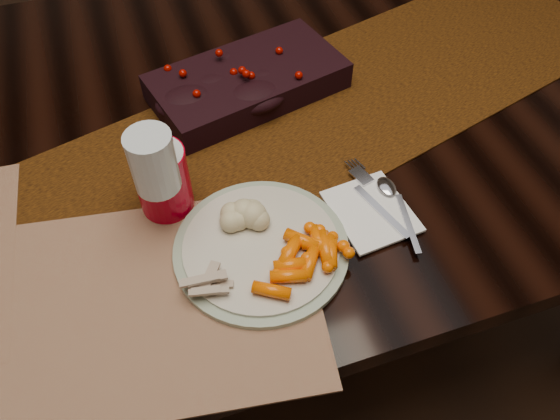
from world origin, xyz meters
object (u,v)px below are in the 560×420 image
object	(u,v)px
baby_carrots	(300,266)
turkey_shreds	(213,286)
dining_table	(240,237)
wine_glass	(159,183)
dinner_plate	(261,248)
placemat_main	(152,301)
red_cup	(163,180)
centerpiece	(248,78)
napkin	(371,211)
mashed_potatoes	(240,209)

from	to	relation	value
baby_carrots	turkey_shreds	bearing A→B (deg)	175.70
dining_table	baby_carrots	world-z (taller)	baby_carrots
wine_glass	dinner_plate	bearing A→B (deg)	-39.73
placemat_main	wine_glass	distance (m)	0.16
red_cup	wine_glass	xyz separation A→B (m)	(-0.01, -0.03, 0.03)
wine_glass	dining_table	bearing A→B (deg)	54.44
centerpiece	dinner_plate	world-z (taller)	centerpiece
dining_table	centerpiece	bearing A→B (deg)	38.84
placemat_main	baby_carrots	bearing A→B (deg)	0.83
dinner_plate	napkin	distance (m)	0.18
turkey_shreds	wine_glass	world-z (taller)	wine_glass
centerpiece	turkey_shreds	world-z (taller)	centerpiece
centerpiece	red_cup	world-z (taller)	red_cup
baby_carrots	dining_table	bearing A→B (deg)	90.58
placemat_main	wine_glass	bearing A→B (deg)	77.99
red_cup	centerpiece	bearing A→B (deg)	48.48
centerpiece	dining_table	bearing A→B (deg)	-141.16
centerpiece	baby_carrots	size ratio (longest dim) A/B	2.87
napkin	turkey_shreds	bearing A→B (deg)	-171.69
dinner_plate	baby_carrots	distance (m)	0.07
napkin	baby_carrots	bearing A→B (deg)	-158.33
mashed_potatoes	baby_carrots	bearing A→B (deg)	-64.92
placemat_main	napkin	size ratio (longest dim) A/B	3.45
placemat_main	baby_carrots	distance (m)	0.20
dinner_plate	red_cup	bearing A→B (deg)	130.50
centerpiece	mashed_potatoes	distance (m)	0.31
centerpiece	turkey_shreds	bearing A→B (deg)	-112.60
dinner_plate	wine_glass	xyz separation A→B (m)	(-0.12, 0.10, 0.08)
dining_table	red_cup	bearing A→B (deg)	-128.86
placemat_main	turkey_shreds	distance (m)	0.09
dining_table	mashed_potatoes	bearing A→B (deg)	-100.89
dining_table	turkey_shreds	xyz separation A→B (m)	(-0.11, -0.35, 0.40)
mashed_potatoes	turkey_shreds	bearing A→B (deg)	-122.88
turkey_shreds	napkin	distance (m)	0.27
baby_carrots	turkey_shreds	size ratio (longest dim) A/B	1.79
centerpiece	wine_glass	xyz separation A→B (m)	(-0.20, -0.25, 0.05)
dining_table	mashed_potatoes	xyz separation A→B (m)	(-0.05, -0.25, 0.42)
placemat_main	napkin	distance (m)	0.34
mashed_potatoes	red_cup	world-z (taller)	red_cup
dining_table	red_cup	xyz separation A→B (m)	(-0.14, -0.18, 0.43)
dining_table	dinner_plate	distance (m)	0.49
mashed_potatoes	wine_glass	size ratio (longest dim) A/B	0.46
dinner_plate	napkin	size ratio (longest dim) A/B	1.94
red_cup	wine_glass	bearing A→B (deg)	-101.72
dining_table	placemat_main	xyz separation A→B (m)	(-0.20, -0.33, 0.38)
dining_table	wine_glass	world-z (taller)	wine_glass
dining_table	centerpiece	world-z (taller)	centerpiece
dinner_plate	baby_carrots	world-z (taller)	baby_carrots
dining_table	turkey_shreds	bearing A→B (deg)	-107.94
wine_glass	baby_carrots	bearing A→B (deg)	-45.22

